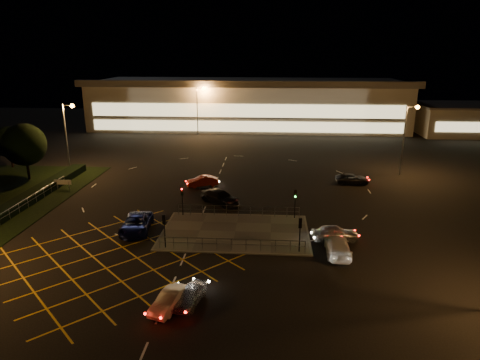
# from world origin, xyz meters

# --- Properties ---
(ground) EXTENTS (180.00, 180.00, 0.00)m
(ground) POSITION_xyz_m (0.00, 0.00, 0.00)
(ground) COLOR black
(ground) RESTS_ON ground
(pedestrian_island) EXTENTS (14.00, 9.00, 0.12)m
(pedestrian_island) POSITION_xyz_m (2.00, -2.00, 0.06)
(pedestrian_island) COLOR #4C4944
(pedestrian_island) RESTS_ON ground
(hedge) EXTENTS (2.00, 26.00, 1.00)m
(hedge) POSITION_xyz_m (-23.00, 6.00, 0.50)
(hedge) COLOR black
(hedge) RESTS_ON ground
(supermarket) EXTENTS (72.00, 26.50, 10.50)m
(supermarket) POSITION_xyz_m (0.00, 61.95, 5.31)
(supermarket) COLOR beige
(supermarket) RESTS_ON ground
(retail_unit_a) EXTENTS (18.80, 14.80, 6.35)m
(retail_unit_a) POSITION_xyz_m (46.00, 53.97, 3.21)
(retail_unit_a) COLOR beige
(retail_unit_a) RESTS_ON ground
(streetlight_nw) EXTENTS (1.78, 0.56, 10.03)m
(streetlight_nw) POSITION_xyz_m (-23.56, 18.00, 6.56)
(streetlight_nw) COLOR slate
(streetlight_nw) RESTS_ON ground
(streetlight_ne) EXTENTS (1.78, 0.56, 10.03)m
(streetlight_ne) POSITION_xyz_m (24.44, 20.00, 6.56)
(streetlight_ne) COLOR slate
(streetlight_ne) RESTS_ON ground
(streetlight_far_left) EXTENTS (1.78, 0.56, 10.03)m
(streetlight_far_left) POSITION_xyz_m (-9.56, 48.00, 6.56)
(streetlight_far_left) COLOR slate
(streetlight_far_left) RESTS_ON ground
(streetlight_far_right) EXTENTS (1.78, 0.56, 10.03)m
(streetlight_far_right) POSITION_xyz_m (30.44, 50.00, 6.56)
(streetlight_far_right) COLOR slate
(streetlight_far_right) RESTS_ON ground
(signal_sw) EXTENTS (0.28, 0.30, 3.15)m
(signal_sw) POSITION_xyz_m (-4.00, -5.99, 2.37)
(signal_sw) COLOR black
(signal_sw) RESTS_ON pedestrian_island
(signal_se) EXTENTS (0.28, 0.30, 3.15)m
(signal_se) POSITION_xyz_m (8.00, -5.99, 2.37)
(signal_se) COLOR black
(signal_se) RESTS_ON pedestrian_island
(signal_nw) EXTENTS (0.28, 0.30, 3.15)m
(signal_nw) POSITION_xyz_m (-4.00, 1.99, 2.37)
(signal_nw) COLOR black
(signal_nw) RESTS_ON pedestrian_island
(signal_ne) EXTENTS (0.28, 0.30, 3.15)m
(signal_ne) POSITION_xyz_m (8.00, 1.99, 2.37)
(signal_ne) COLOR black
(signal_ne) RESTS_ON pedestrian_island
(tree_c) EXTENTS (5.76, 5.76, 7.84)m
(tree_c) POSITION_xyz_m (-28.00, 14.00, 4.95)
(tree_c) COLOR black
(tree_c) RESTS_ON ground
(tree_d) EXTENTS (4.68, 4.68, 6.37)m
(tree_d) POSITION_xyz_m (-34.00, 20.00, 4.02)
(tree_d) COLOR black
(tree_d) RESTS_ON ground
(car_near_silver) EXTENTS (2.28, 3.91, 1.25)m
(car_near_silver) POSITION_xyz_m (-0.19, -14.49, 0.62)
(car_near_silver) COLOR #AFB1B7
(car_near_silver) RESTS_ON ground
(car_queue_white) EXTENTS (2.46, 4.03, 1.25)m
(car_queue_white) POSITION_xyz_m (-1.45, -15.22, 0.63)
(car_queue_white) COLOR silver
(car_queue_white) RESTS_ON ground
(car_left_blue) EXTENTS (3.18, 5.93, 1.58)m
(car_left_blue) POSITION_xyz_m (-7.76, -2.38, 0.79)
(car_left_blue) COLOR #0A1041
(car_left_blue) RESTS_ON ground
(car_far_dkgrey) EXTENTS (5.42, 4.96, 1.52)m
(car_far_dkgrey) POSITION_xyz_m (-0.47, 6.36, 0.76)
(car_far_dkgrey) COLOR black
(car_far_dkgrey) RESTS_ON ground
(car_right_silver) EXTENTS (4.63, 2.39, 1.51)m
(car_right_silver) POSITION_xyz_m (11.50, -3.22, 0.75)
(car_right_silver) COLOR #ABAEB3
(car_right_silver) RESTS_ON ground
(car_circ_red) EXTENTS (4.38, 2.80, 1.36)m
(car_circ_red) POSITION_xyz_m (-3.55, 12.73, 0.68)
(car_circ_red) COLOR maroon
(car_circ_red) RESTS_ON ground
(car_east_grey) EXTENTS (4.49, 2.07, 1.25)m
(car_east_grey) POSITION_xyz_m (16.46, 15.44, 0.62)
(car_east_grey) COLOR black
(car_east_grey) RESTS_ON ground
(car_approach_white) EXTENTS (2.15, 5.07, 1.46)m
(car_approach_white) POSITION_xyz_m (11.33, -6.02, 0.73)
(car_approach_white) COLOR #B8B8B8
(car_approach_white) RESTS_ON ground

